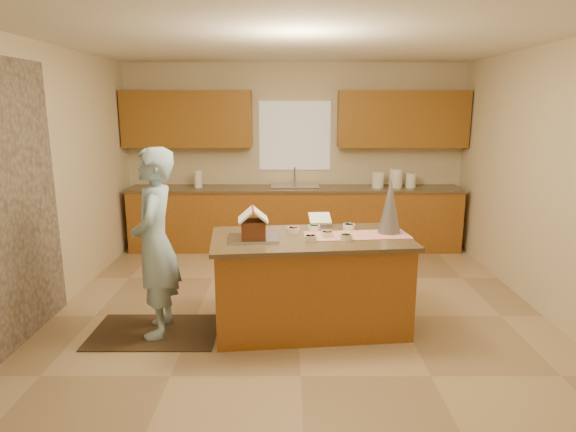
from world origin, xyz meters
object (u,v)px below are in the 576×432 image
object	(u,v)px
tinsel_tree	(390,206)
boy	(155,243)
gingerbread_house	(253,226)
island_base	(310,284)

from	to	relation	value
tinsel_tree	boy	xyz separation A→B (m)	(-2.17, -0.27, -0.29)
tinsel_tree	gingerbread_house	distance (m)	1.31
island_base	tinsel_tree	size ratio (longest dim) A/B	3.27
boy	gingerbread_house	world-z (taller)	boy
gingerbread_house	boy	bearing A→B (deg)	-177.64
boy	gingerbread_house	xyz separation A→B (m)	(0.89, 0.04, 0.15)
island_base	boy	distance (m)	1.49
island_base	tinsel_tree	world-z (taller)	tinsel_tree
tinsel_tree	gingerbread_house	xyz separation A→B (m)	(-1.28, -0.23, -0.14)
boy	island_base	bearing A→B (deg)	90.84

